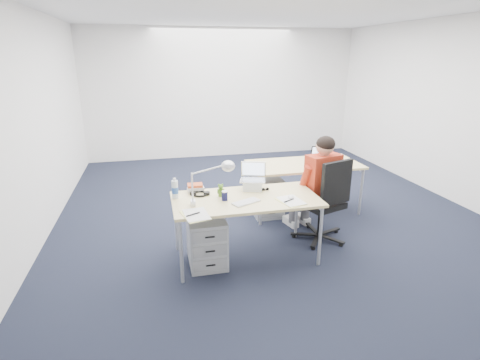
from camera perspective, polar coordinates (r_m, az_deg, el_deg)
The scene contains 24 objects.
floor at distance 5.57m, azimuth 4.44°, elevation -5.06°, with size 7.00×7.00×0.00m, color black.
room at distance 5.13m, azimuth 4.92°, elevation 12.77°, with size 6.02×7.02×2.80m.
desk_near at distance 4.12m, azimuth 0.87°, elevation -3.37°, with size 1.60×0.80×0.73m.
desk_far at distance 5.51m, azimuth 9.73°, elevation 2.03°, with size 1.60×0.80×0.73m.
office_chair at distance 4.78m, azimuth 12.35°, elevation -5.56°, with size 0.85×0.85×1.07m.
seated_person at distance 4.79m, azimuth 11.29°, elevation -0.96°, with size 0.52×0.78×1.31m.
drawer_pedestal_near at distance 4.19m, azimuth -5.10°, elevation -9.20°, with size 0.40×0.50×0.55m, color #ABAFB1.
drawer_pedestal_far at distance 5.45m, azimuth 4.09°, elevation -2.47°, with size 0.40×0.50×0.55m, color #ABAFB1.
silver_laptop at distance 4.32m, azimuth 1.97°, elevation 0.47°, with size 0.29×0.23×0.31m, color silver, non-canonical shape.
wireless_keyboard at distance 3.98m, azimuth 0.94°, elevation -3.37°, with size 0.31×0.13×0.02m, color white.
computer_mouse at distance 4.12m, azimuth 7.77°, elevation -2.61°, with size 0.06×0.10×0.04m, color white.
headphones at distance 4.21m, azimuth -6.13°, elevation -2.03°, with size 0.22×0.17×0.04m, color black, non-canonical shape.
can_koozie at distance 4.03m, azimuth -2.36°, elevation -2.39°, with size 0.06×0.06×0.11m, color #14153F.
water_bottle at distance 4.13m, azimuth -9.89°, elevation -1.22°, with size 0.07×0.07×0.23m, color silver.
bear_figurine at distance 4.14m, azimuth -2.96°, elevation -1.52°, with size 0.08×0.06×0.15m, color #366D1D, non-canonical shape.
book_stack at distance 4.33m, azimuth -6.80°, elevation -1.16°, with size 0.18×0.14×0.08m, color silver.
cordless_phone at distance 4.14m, azimuth -9.86°, elevation -1.68°, with size 0.04×0.03×0.16m, color black.
papers_left at distance 3.69m, azimuth -6.83°, elevation -5.35°, with size 0.22×0.32×0.01m, color #FFFE93.
papers_right at distance 4.04m, azimuth 7.72°, elevation -3.22°, with size 0.22×0.31×0.01m, color #FFFE93.
sunglasses at distance 4.34m, azimuth 3.89°, elevation -1.46°, with size 0.09×0.04×0.02m, color black, non-canonical shape.
desk_lamp at distance 3.87m, azimuth -5.17°, elevation -0.41°, with size 0.42×0.15×0.48m, color silver, non-canonical shape.
dark_laptop at distance 5.59m, azimuth 12.78°, elevation 3.84°, with size 0.33×0.32×0.24m, color black, non-canonical shape.
far_cup at distance 5.90m, azimuth 13.46°, elevation 3.87°, with size 0.07×0.07×0.11m, color white.
far_papers at distance 5.22m, azimuth 2.47°, elevation 1.94°, with size 0.22×0.32×0.01m, color white.
Camera 1 is at (-1.58, -4.86, 2.22)m, focal length 28.00 mm.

